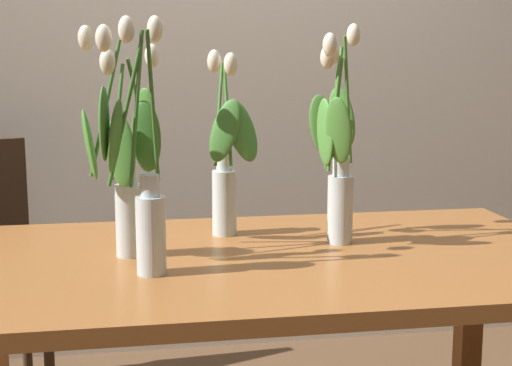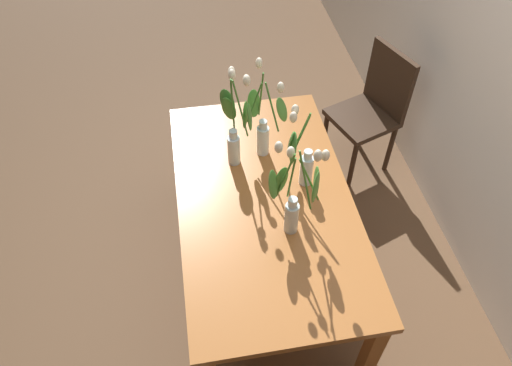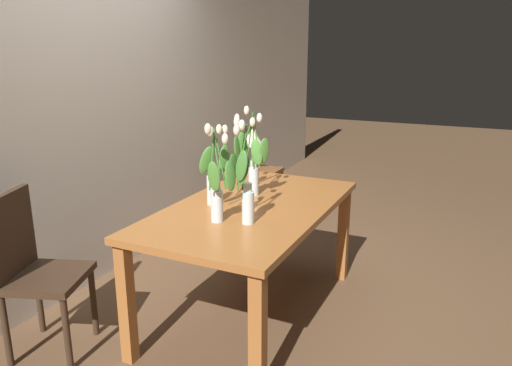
{
  "view_description": "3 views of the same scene",
  "coord_description": "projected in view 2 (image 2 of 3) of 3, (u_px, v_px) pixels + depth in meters",
  "views": [
    {
      "loc": [
        -0.34,
        -1.8,
        1.24
      ],
      "look_at": [
        -0.03,
        0.0,
        0.92
      ],
      "focal_mm": 53.04,
      "sensor_mm": 36.0,
      "label": 1
    },
    {
      "loc": [
        1.56,
        -0.31,
        2.65
      ],
      "look_at": [
        0.07,
        -0.06,
        0.95
      ],
      "focal_mm": 33.72,
      "sensor_mm": 36.0,
      "label": 2
    },
    {
      "loc": [
        -2.56,
        -1.24,
        1.67
      ],
      "look_at": [
        0.05,
        -0.01,
        0.87
      ],
      "focal_mm": 34.12,
      "sensor_mm": 36.0,
      "label": 3
    }
  ],
  "objects": [
    {
      "name": "ground_plane",
      "position": [
        263.0,
        273.0,
        3.04
      ],
      "size": [
        18.0,
        18.0,
        0.0
      ],
      "primitive_type": "plane",
      "color": "brown"
    },
    {
      "name": "dining_table",
      "position": [
        265.0,
        210.0,
        2.55
      ],
      "size": [
        1.6,
        0.9,
        0.74
      ],
      "color": "#A3602D",
      "rests_on": "ground"
    },
    {
      "name": "tulip_vase_0",
      "position": [
        295.0,
        198.0,
        2.19
      ],
      "size": [
        0.15,
        0.26,
        0.58
      ],
      "color": "silver",
      "rests_on": "dining_table"
    },
    {
      "name": "tulip_vase_1",
      "position": [
        302.0,
        160.0,
        2.43
      ],
      "size": [
        0.16,
        0.15,
        0.51
      ],
      "color": "silver",
      "rests_on": "dining_table"
    },
    {
      "name": "tulip_vase_2",
      "position": [
        262.0,
        124.0,
        2.57
      ],
      "size": [
        0.2,
        0.26,
        0.56
      ],
      "color": "silver",
      "rests_on": "dining_table"
    },
    {
      "name": "tulip_vase_3",
      "position": [
        235.0,
        130.0,
        2.52
      ],
      "size": [
        0.15,
        0.18,
        0.58
      ],
      "color": "silver",
      "rests_on": "dining_table"
    },
    {
      "name": "dining_chair",
      "position": [
        373.0,
        106.0,
        3.32
      ],
      "size": [
        0.51,
        0.51,
        0.93
      ],
      "color": "#382619",
      "rests_on": "ground"
    }
  ]
}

